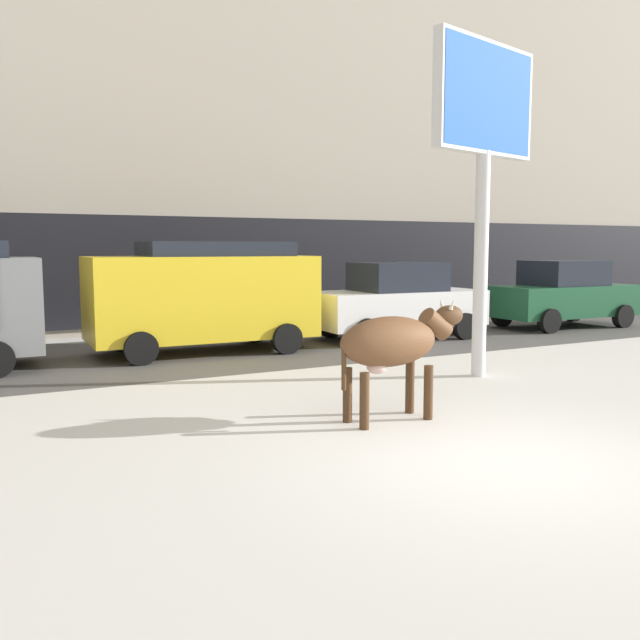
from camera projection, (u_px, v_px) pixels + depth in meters
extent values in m
plane|color=silver|center=(503.00, 460.00, 7.03)|extent=(120.00, 120.00, 0.00)
cube|color=#514F4C|center=(222.00, 350.00, 14.53)|extent=(60.00, 5.60, 0.01)
cube|color=#A39989|center=(140.00, 99.00, 19.70)|extent=(44.00, 6.00, 13.00)
cube|color=black|center=(174.00, 271.00, 17.55)|extent=(43.12, 0.10, 2.80)
ellipsoid|color=brown|center=(389.00, 342.00, 8.53)|extent=(1.42, 0.64, 0.64)
cylinder|color=#472D19|center=(410.00, 387.00, 9.02)|extent=(0.12, 0.12, 0.70)
cylinder|color=#472D19|center=(428.00, 392.00, 8.68)|extent=(0.12, 0.12, 0.70)
cylinder|color=#472D19|center=(347.00, 395.00, 8.53)|extent=(0.12, 0.12, 0.70)
cylinder|color=#472D19|center=(364.00, 401.00, 8.20)|extent=(0.12, 0.12, 0.70)
cylinder|color=brown|center=(436.00, 324.00, 8.88)|extent=(0.48, 0.27, 0.44)
ellipsoid|color=#472D19|center=(449.00, 316.00, 8.98)|extent=(0.45, 0.25, 0.28)
cone|color=beige|center=(441.00, 303.00, 9.04)|extent=(0.06, 0.12, 0.15)
cone|color=beige|center=(452.00, 304.00, 8.85)|extent=(0.06, 0.12, 0.15)
cylinder|color=#472D19|center=(344.00, 366.00, 8.24)|extent=(0.06, 0.06, 0.60)
ellipsoid|color=beige|center=(377.00, 366.00, 8.48)|extent=(0.29, 0.25, 0.20)
cylinder|color=silver|center=(481.00, 265.00, 11.44)|extent=(0.24, 0.24, 3.80)
cube|color=silver|center=(485.00, 98.00, 11.14)|extent=(2.49, 0.81, 1.82)
cube|color=#1E51B2|center=(486.00, 98.00, 11.12)|extent=(2.37, 0.74, 1.70)
cube|color=gold|center=(202.00, 297.00, 14.08)|extent=(4.64, 2.00, 1.70)
cube|color=#1E232D|center=(215.00, 249.00, 14.11)|extent=(3.04, 1.74, 0.30)
cylinder|color=black|center=(254.00, 329.00, 15.68)|extent=(0.64, 0.23, 0.64)
cylinder|color=black|center=(287.00, 339.00, 14.00)|extent=(0.64, 0.23, 0.64)
cylinder|color=black|center=(122.00, 336.00, 14.35)|extent=(0.64, 0.23, 0.64)
cylinder|color=black|center=(141.00, 348.00, 12.66)|extent=(0.64, 0.23, 0.64)
cube|color=white|center=(397.00, 308.00, 16.34)|extent=(4.24, 1.85, 0.84)
cube|color=#1E232D|center=(397.00, 277.00, 16.26)|extent=(2.03, 1.59, 0.68)
cylinder|color=black|center=(422.00, 319.00, 17.78)|extent=(0.64, 0.23, 0.64)
cylinder|color=black|center=(465.00, 326.00, 16.21)|extent=(0.64, 0.23, 0.64)
cylinder|color=black|center=(330.00, 325.00, 16.56)|extent=(0.64, 0.23, 0.64)
cylinder|color=black|center=(367.00, 333.00, 14.99)|extent=(0.64, 0.23, 0.64)
cube|color=#194C2D|center=(563.00, 300.00, 18.70)|extent=(4.24, 1.85, 0.84)
cube|color=#1E232D|center=(564.00, 273.00, 18.62)|extent=(2.03, 1.59, 0.68)
cylinder|color=black|center=(573.00, 311.00, 20.13)|extent=(0.64, 0.23, 0.64)
cylinder|color=black|center=(623.00, 316.00, 18.57)|extent=(0.64, 0.23, 0.64)
cylinder|color=black|center=(502.00, 315.00, 18.91)|extent=(0.64, 0.23, 0.64)
cylinder|color=black|center=(549.00, 321.00, 17.35)|extent=(0.64, 0.23, 0.64)
cylinder|color=#282833|center=(414.00, 305.00, 20.61)|extent=(0.24, 0.24, 0.88)
cube|color=#232328|center=(415.00, 280.00, 20.53)|extent=(0.36, 0.22, 0.64)
sphere|color=beige|center=(415.00, 266.00, 20.48)|extent=(0.20, 0.20, 0.20)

